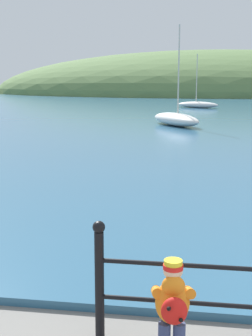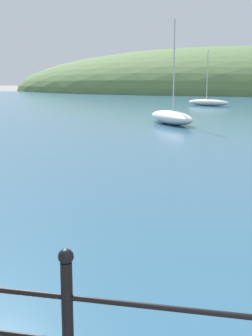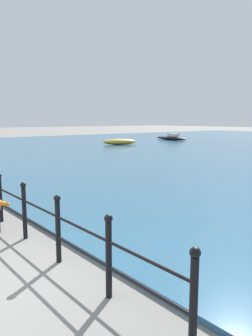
{
  "view_description": "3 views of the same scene",
  "coord_description": "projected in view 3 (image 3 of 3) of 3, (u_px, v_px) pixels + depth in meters",
  "views": [
    {
      "loc": [
        -2.31,
        -2.6,
        2.53
      ],
      "look_at": [
        -3.58,
        5.71,
        0.89
      ],
      "focal_mm": 50.0,
      "sensor_mm": 36.0,
      "label": 1
    },
    {
      "loc": [
        -0.55,
        -1.6,
        2.47
      ],
      "look_at": [
        -2.41,
        6.68,
        0.78
      ],
      "focal_mm": 50.0,
      "sensor_mm": 36.0,
      "label": 2
    },
    {
      "loc": [
        4.76,
        -1.03,
        2.48
      ],
      "look_at": [
        -1.83,
        4.34,
        1.22
      ],
      "focal_mm": 35.0,
      "sensor_mm": 36.0,
      "label": 3
    }
  ],
  "objects": [
    {
      "name": "boat_blue_hull",
      "position": [
        172.0,
        138.0,
        38.69
      ],
      "size": [
        4.97,
        1.6,
        0.81
      ],
      "color": "black",
      "rests_on": "water"
    },
    {
      "name": "boat_far_left",
      "position": [
        120.0,
        142.0,
        31.27
      ],
      "size": [
        2.4,
        3.33,
        0.56
      ],
      "color": "gold",
      "rests_on": "water"
    },
    {
      "name": "iron_railing",
      "position": [
        58.0,
        227.0,
        5.67
      ],
      "size": [
        6.08,
        0.12,
        1.21
      ],
      "color": "black",
      "rests_on": "ground"
    }
  ]
}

